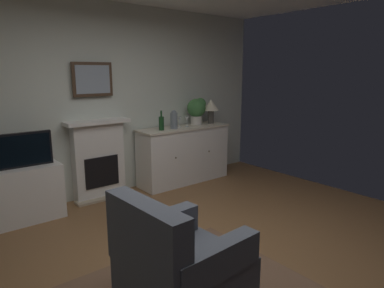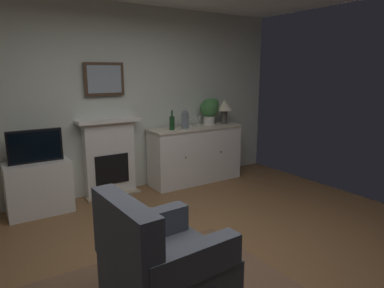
% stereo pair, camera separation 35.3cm
% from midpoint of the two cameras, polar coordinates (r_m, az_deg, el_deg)
% --- Properties ---
extents(ground_plane, '(5.72, 4.87, 0.10)m').
position_cam_midpoint_polar(ground_plane, '(3.35, 5.82, -20.29)').
color(ground_plane, brown).
rests_on(ground_plane, ground).
extents(wall_rear, '(5.72, 0.06, 2.66)m').
position_cam_midpoint_polar(wall_rear, '(4.94, -11.68, 7.09)').
color(wall_rear, silver).
rests_on(wall_rear, ground_plane).
extents(fireplace_unit, '(0.87, 0.30, 1.10)m').
position_cam_midpoint_polar(fireplace_unit, '(4.92, -11.68, -2.19)').
color(fireplace_unit, white).
rests_on(fireplace_unit, ground_plane).
extents(framed_picture, '(0.55, 0.04, 0.45)m').
position_cam_midpoint_polar(framed_picture, '(4.82, -12.43, 10.55)').
color(framed_picture, '#473323').
extents(sideboard_cabinet, '(1.53, 0.49, 0.89)m').
position_cam_midpoint_polar(sideboard_cabinet, '(5.42, 2.44, -1.75)').
color(sideboard_cabinet, white).
rests_on(sideboard_cabinet, ground_plane).
extents(table_lamp, '(0.26, 0.26, 0.40)m').
position_cam_midpoint_polar(table_lamp, '(5.64, 7.24, 6.17)').
color(table_lamp, '#4C4742').
rests_on(table_lamp, sideboard_cabinet).
extents(wine_bottle, '(0.08, 0.08, 0.29)m').
position_cam_midpoint_polar(wine_bottle, '(5.03, -1.36, 3.58)').
color(wine_bottle, '#193F1E').
rests_on(wine_bottle, sideboard_cabinet).
extents(wine_glass_left, '(0.07, 0.07, 0.16)m').
position_cam_midpoint_polar(wine_glass_left, '(5.27, 1.81, 4.13)').
color(wine_glass_left, silver).
rests_on(wine_glass_left, sideboard_cabinet).
extents(wine_glass_center, '(0.07, 0.07, 0.16)m').
position_cam_midpoint_polar(wine_glass_center, '(5.30, 3.07, 4.16)').
color(wine_glass_center, silver).
rests_on(wine_glass_center, sideboard_cabinet).
extents(vase_decorative, '(0.11, 0.11, 0.28)m').
position_cam_midpoint_polar(vase_decorative, '(5.14, 0.78, 4.13)').
color(vase_decorative, slate).
rests_on(vase_decorative, sideboard_cabinet).
extents(tv_cabinet, '(0.75, 0.42, 0.66)m').
position_cam_midpoint_polar(tv_cabinet, '(4.58, -22.27, -6.79)').
color(tv_cabinet, white).
rests_on(tv_cabinet, ground_plane).
extents(tv_set, '(0.62, 0.07, 0.40)m').
position_cam_midpoint_polar(tv_set, '(4.42, -22.76, -0.36)').
color(tv_set, black).
rests_on(tv_set, tv_cabinet).
extents(potted_plant_small, '(0.30, 0.30, 0.43)m').
position_cam_midpoint_polar(potted_plant_small, '(5.52, 4.86, 5.86)').
color(potted_plant_small, beige).
rests_on(potted_plant_small, sideboard_cabinet).
extents(armchair, '(0.85, 0.81, 0.92)m').
position_cam_midpoint_polar(armchair, '(2.60, -1.20, -19.41)').
color(armchair, '#474C56').
rests_on(armchair, ground_plane).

